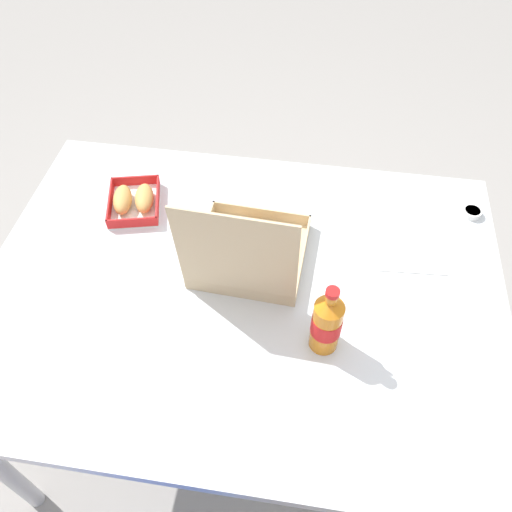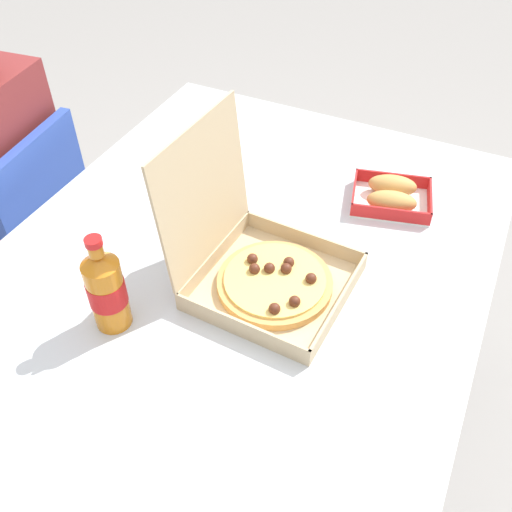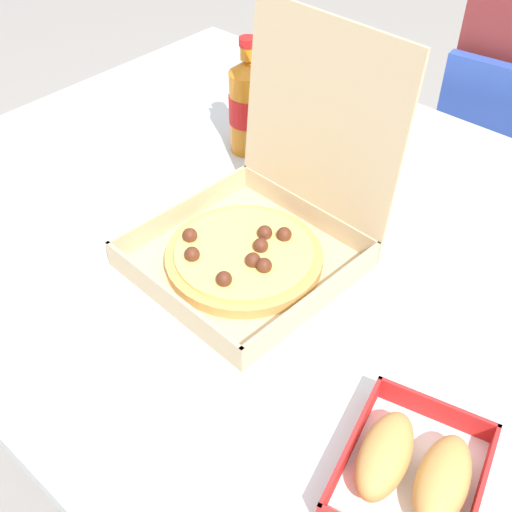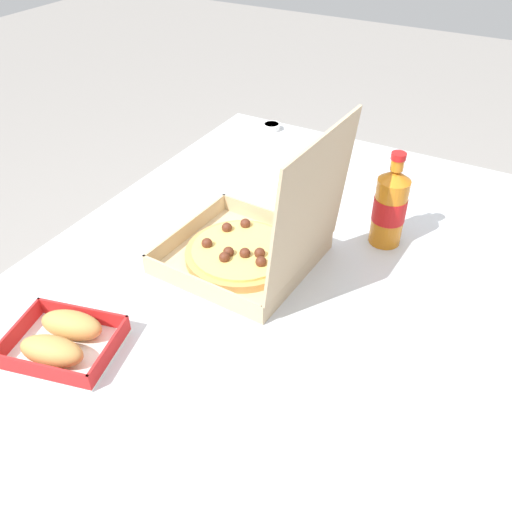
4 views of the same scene
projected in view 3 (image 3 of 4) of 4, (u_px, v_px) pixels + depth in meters
The scene contains 7 objects.
ground_plane at pixel (280, 467), 1.54m from camera, with size 10.00×10.00×0.00m, color gray.
dining_table at pixel (290, 264), 1.09m from camera, with size 1.42×1.06×0.74m.
chair at pixel (508, 185), 1.60m from camera, with size 0.44×0.44×0.83m.
pizza_box_open at pixel (258, 231), 0.97m from camera, with size 0.32×0.35×0.34m.
bread_side_box at pixel (412, 470), 0.70m from camera, with size 0.19×0.22×0.06m.
cola_bottle at pixel (248, 105), 1.18m from camera, with size 0.07×0.07×0.22m.
paper_menu at pixel (40, 177), 1.16m from camera, with size 0.21×0.15×0.00m, color white.
Camera 3 is at (0.49, -0.63, 1.41)m, focal length 44.20 mm.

